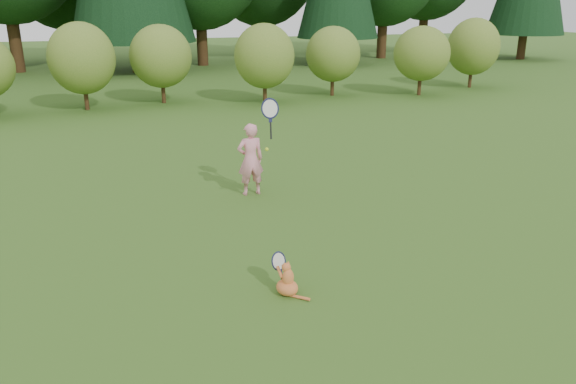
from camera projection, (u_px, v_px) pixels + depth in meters
name	position (u px, v px, depth m)	size (l,w,h in m)	color
ground	(292.00, 257.00, 7.95)	(100.00, 100.00, 0.00)	#255317
shrub_row	(173.00, 64.00, 19.20)	(28.00, 3.00, 2.80)	#557825
child	(251.00, 158.00, 10.33)	(0.77, 0.49, 2.01)	pink
cat	(287.00, 277.00, 6.90)	(0.41, 0.63, 0.59)	orange
tennis_ball	(267.00, 149.00, 9.44)	(0.06, 0.06, 0.06)	#B6CC18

